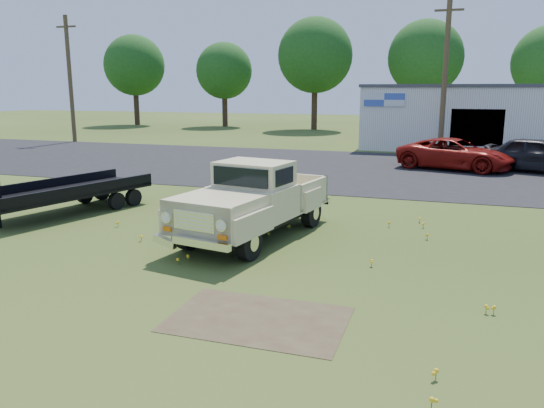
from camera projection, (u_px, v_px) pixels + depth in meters
The scene contains 15 objects.
ground at pixel (241, 259), 12.33m from camera, with size 140.00×140.00×0.00m, color #2F4516.
asphalt_lot at pixel (352, 169), 26.25m from camera, with size 90.00×14.00×0.02m, color black.
dirt_patch_a at pixel (258, 319), 9.09m from camera, with size 3.00×2.00×0.01m, color #453525.
dirt_patch_b at pixel (222, 218), 16.19m from camera, with size 2.20×1.60×0.01m, color #453525.
commercial_building at pixel (475, 116), 35.09m from camera, with size 14.20×8.20×4.15m.
utility_pole_west at pixel (70, 78), 38.51m from camera, with size 1.60×0.30×9.00m.
utility_pole_mid at pixel (445, 76), 30.54m from camera, with size 1.60×0.30×9.00m.
treeline_a at pixel (134, 65), 56.68m from camera, with size 6.40×6.40×9.52m.
treeline_b at pixel (224, 71), 54.68m from camera, with size 5.76×5.76×8.57m.
treeline_c at pixel (315, 55), 49.95m from camera, with size 7.04×7.04×10.47m.
treeline_d at pixel (425, 58), 47.88m from camera, with size 6.72×6.72×10.00m.
vintage_pickup_truck at pixel (254, 200), 13.91m from camera, with size 2.19×5.63×2.04m, color #C2B882, non-canonical shape.
flatbed_trailer at pixel (66, 189), 16.69m from camera, with size 1.95×5.84×1.59m, color black, non-canonical shape.
red_pickup at pixel (455, 154), 25.78m from camera, with size 2.49×5.40×1.50m, color maroon.
dark_sedan at pixel (538, 155), 24.87m from camera, with size 1.94×4.81×1.64m, color black.
Camera 1 is at (4.38, -10.96, 3.87)m, focal length 35.00 mm.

